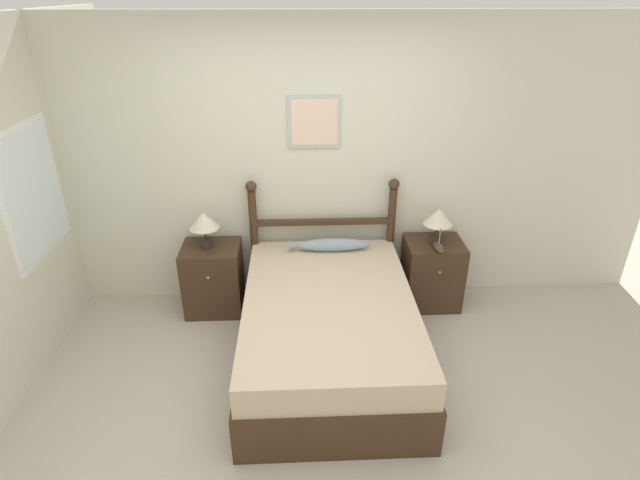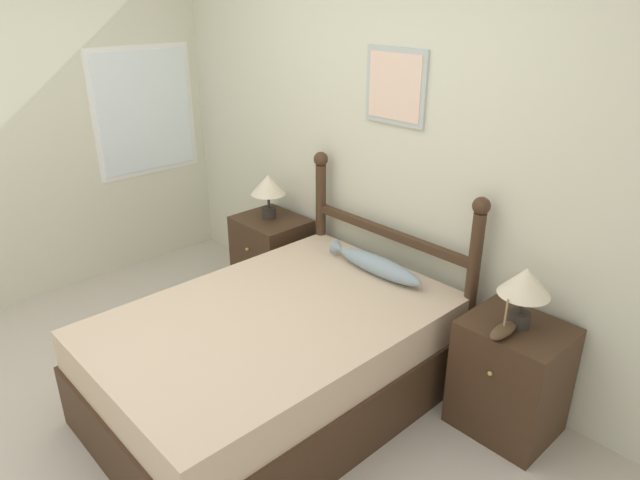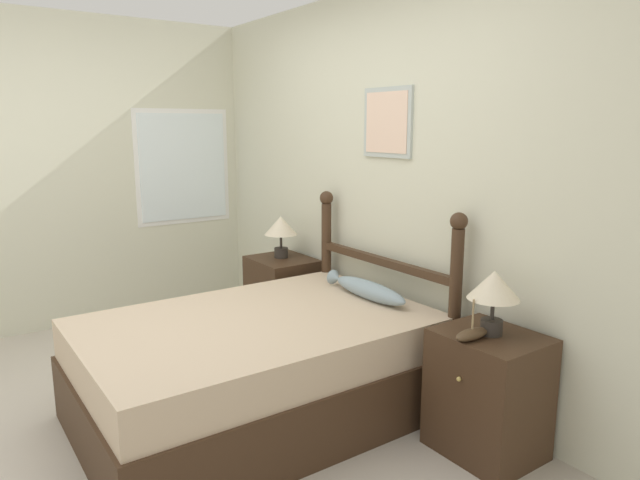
# 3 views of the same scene
# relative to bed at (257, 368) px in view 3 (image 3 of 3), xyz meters

# --- Properties ---
(ground_plane) EXTENTS (16.00, 16.00, 0.00)m
(ground_plane) POSITION_rel_bed_xyz_m (-0.16, -0.67, -0.29)
(ground_plane) COLOR #B7AD9E
(wall_back) EXTENTS (6.40, 0.08, 2.55)m
(wall_back) POSITION_rel_bed_xyz_m (-0.16, 1.06, 0.98)
(wall_back) COLOR beige
(wall_back) RESTS_ON ground_plane
(wall_left) EXTENTS (0.08, 6.40, 2.55)m
(wall_left) POSITION_rel_bed_xyz_m (-2.29, -0.65, 0.98)
(wall_left) COLOR beige
(wall_left) RESTS_ON ground_plane
(bed) EXTENTS (1.33, 1.95, 0.59)m
(bed) POSITION_rel_bed_xyz_m (0.00, 0.00, 0.00)
(bed) COLOR #3D2819
(bed) RESTS_ON ground_plane
(headboard) EXTENTS (1.35, 0.10, 1.20)m
(headboard) POSITION_rel_bed_xyz_m (0.00, 0.94, 0.38)
(headboard) COLOR #3D2819
(headboard) RESTS_ON ground_plane
(nightstand_left) EXTENTS (0.51, 0.46, 0.64)m
(nightstand_left) POSITION_rel_bed_xyz_m (-1.01, 0.78, 0.03)
(nightstand_left) COLOR #3D2819
(nightstand_left) RESTS_ON ground_plane
(nightstand_right) EXTENTS (0.51, 0.46, 0.64)m
(nightstand_right) POSITION_rel_bed_xyz_m (1.01, 0.78, 0.03)
(nightstand_right) COLOR #3D2819
(nightstand_right) RESTS_ON ground_plane
(table_lamp_left) EXTENTS (0.26, 0.26, 0.33)m
(table_lamp_left) POSITION_rel_bed_xyz_m (-1.04, 0.80, 0.59)
(table_lamp_left) COLOR #2D2823
(table_lamp_left) RESTS_ON nightstand_left
(table_lamp_right) EXTENTS (0.26, 0.26, 0.33)m
(table_lamp_right) POSITION_rel_bed_xyz_m (1.01, 0.78, 0.59)
(table_lamp_right) COLOR #2D2823
(table_lamp_right) RESTS_ON nightstand_right
(model_boat) EXTENTS (0.08, 0.21, 0.20)m
(model_boat) POSITION_rel_bed_xyz_m (1.00, 0.65, 0.38)
(model_boat) COLOR #4C3823
(model_boat) RESTS_ON nightstand_right
(fish_pillow) EXTENTS (0.71, 0.13, 0.11)m
(fish_pillow) POSITION_rel_bed_xyz_m (0.06, 0.76, 0.36)
(fish_pillow) COLOR #8499A3
(fish_pillow) RESTS_ON bed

